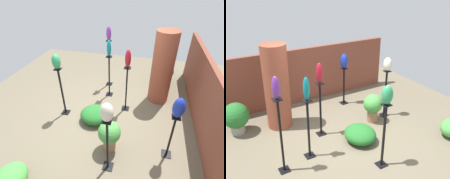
% 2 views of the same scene
% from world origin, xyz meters
% --- Properties ---
extents(ground_plane, '(8.00, 8.00, 0.00)m').
position_xyz_m(ground_plane, '(0.00, 0.00, 0.00)').
color(ground_plane, '#6B604C').
extents(brick_wall_back, '(5.60, 0.12, 1.58)m').
position_xyz_m(brick_wall_back, '(0.00, 2.34, 0.79)').
color(brick_wall_back, brown).
rests_on(brick_wall_back, ground).
extents(brick_pillar, '(0.59, 0.59, 2.06)m').
position_xyz_m(brick_pillar, '(-0.98, 1.35, 1.03)').
color(brick_pillar, brown).
rests_on(brick_pillar, ground).
extents(pedestal_jade, '(0.20, 0.20, 1.35)m').
position_xyz_m(pedestal_jade, '(0.26, -1.09, 0.62)').
color(pedestal_jade, black).
rests_on(pedestal_jade, ground).
extents(pedestal_ivory, '(0.20, 0.20, 1.25)m').
position_xyz_m(pedestal_ivory, '(1.57, 0.45, 0.58)').
color(pedestal_ivory, black).
rests_on(pedestal_ivory, ground).
extents(pedestal_ruby, '(0.20, 0.20, 1.29)m').
position_xyz_m(pedestal_ruby, '(-0.28, 0.48, 0.60)').
color(pedestal_ruby, black).
rests_on(pedestal_ruby, ground).
extents(pedestal_violet, '(0.20, 0.20, 1.53)m').
position_xyz_m(pedestal_violet, '(-1.45, -0.28, 0.71)').
color(pedestal_violet, black).
rests_on(pedestal_violet, ground).
extents(pedestal_cobalt, '(0.20, 0.20, 1.07)m').
position_xyz_m(pedestal_cobalt, '(1.01, 1.58, 0.49)').
color(pedestal_cobalt, black).
rests_on(pedestal_cobalt, ground).
extents(pedestal_teal, '(0.20, 0.20, 1.29)m').
position_xyz_m(pedestal_teal, '(-0.85, -0.12, 0.59)').
color(pedestal_teal, black).
rests_on(pedestal_teal, ground).
extents(art_vase_jade, '(0.21, 0.19, 0.37)m').
position_xyz_m(art_vase_jade, '(0.26, -1.09, 1.53)').
color(art_vase_jade, '#2D9356').
rests_on(art_vase_jade, pedestal_jade).
extents(art_vase_ivory, '(0.21, 0.21, 0.34)m').
position_xyz_m(art_vase_ivory, '(1.57, 0.45, 1.42)').
color(art_vase_ivory, beige).
rests_on(art_vase_ivory, pedestal_ivory).
extents(art_vase_ruby, '(0.15, 0.15, 0.46)m').
position_xyz_m(art_vase_ruby, '(-0.28, 0.48, 1.53)').
color(art_vase_ruby, maroon).
rests_on(art_vase_ruby, pedestal_ruby).
extents(art_vase_violet, '(0.15, 0.15, 0.41)m').
position_xyz_m(art_vase_violet, '(-1.45, -0.28, 1.74)').
color(art_vase_violet, '#6B2D8C').
rests_on(art_vase_violet, pedestal_violet).
extents(art_vase_cobalt, '(0.21, 0.22, 0.41)m').
position_xyz_m(art_vase_cobalt, '(1.01, 1.58, 1.28)').
color(art_vase_cobalt, '#192D9E').
rests_on(art_vase_cobalt, pedestal_cobalt).
extents(art_vase_teal, '(0.13, 0.12, 0.47)m').
position_xyz_m(art_vase_teal, '(-0.85, -0.12, 1.52)').
color(art_vase_teal, '#0F727A').
rests_on(art_vase_teal, pedestal_teal).
extents(potted_plant_front_right, '(0.61, 0.61, 0.77)m').
position_xyz_m(potted_plant_front_right, '(-1.95, 1.51, 0.43)').
color(potted_plant_front_right, gray).
rests_on(potted_plant_front_right, ground).
extents(potted_plant_back_center, '(0.48, 0.48, 0.73)m').
position_xyz_m(potted_plant_back_center, '(1.12, 0.37, 0.43)').
color(potted_plant_back_center, '#936B4C').
rests_on(potted_plant_back_center, ground).
extents(foliage_bed_west, '(0.70, 0.75, 0.36)m').
position_xyz_m(foliage_bed_west, '(0.35, -0.21, 0.18)').
color(foliage_bed_west, '#236B28').
rests_on(foliage_bed_west, ground).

